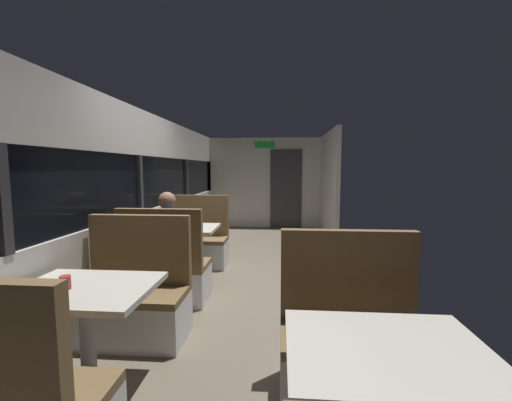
# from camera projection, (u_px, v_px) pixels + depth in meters

# --- Properties ---
(ground_plane) EXTENTS (3.30, 9.20, 0.02)m
(ground_plane) POSITION_uv_depth(u_px,v_px,m) (248.00, 285.00, 4.24)
(ground_plane) COLOR #665B4C
(carriage_window_panel_left) EXTENTS (0.09, 8.48, 2.30)m
(carriage_window_panel_left) POSITION_uv_depth(u_px,v_px,m) (139.00, 200.00, 4.24)
(carriage_window_panel_left) COLOR beige
(carriage_window_panel_left) RESTS_ON ground_plane
(carriage_end_bulkhead) EXTENTS (2.90, 0.11, 2.30)m
(carriage_end_bulkhead) POSITION_uv_depth(u_px,v_px,m) (267.00, 183.00, 8.28)
(carriage_end_bulkhead) COLOR beige
(carriage_end_bulkhead) RESTS_ON ground_plane
(carriage_aisle_panel_right) EXTENTS (0.08, 2.40, 2.30)m
(carriage_aisle_panel_right) POSITION_uv_depth(u_px,v_px,m) (328.00, 186.00, 6.99)
(carriage_aisle_panel_right) COLOR beige
(carriage_aisle_panel_right) RESTS_ON ground_plane
(dining_table_near_window) EXTENTS (0.90, 0.70, 0.74)m
(dining_table_near_window) POSITION_uv_depth(u_px,v_px,m) (86.00, 301.00, 2.17)
(dining_table_near_window) COLOR #9E9EA3
(dining_table_near_window) RESTS_ON ground_plane
(bench_near_window_facing_entry) EXTENTS (0.95, 0.50, 1.10)m
(bench_near_window_facing_entry) POSITION_uv_depth(u_px,v_px,m) (134.00, 302.00, 2.90)
(bench_near_window_facing_entry) COLOR silver
(bench_near_window_facing_entry) RESTS_ON ground_plane
(dining_table_mid_window) EXTENTS (0.90, 0.70, 0.74)m
(dining_table_mid_window) POSITION_uv_depth(u_px,v_px,m) (183.00, 234.00, 4.35)
(dining_table_mid_window) COLOR #9E9EA3
(dining_table_mid_window) RESTS_ON ground_plane
(bench_mid_window_facing_end) EXTENTS (0.95, 0.50, 1.10)m
(bench_mid_window_facing_end) POSITION_uv_depth(u_px,v_px,m) (166.00, 273.00, 3.69)
(bench_mid_window_facing_end) COLOR silver
(bench_mid_window_facing_end) RESTS_ON ground_plane
(bench_mid_window_facing_entry) EXTENTS (0.95, 0.50, 1.10)m
(bench_mid_window_facing_entry) POSITION_uv_depth(u_px,v_px,m) (197.00, 245.00, 5.08)
(bench_mid_window_facing_entry) COLOR silver
(bench_mid_window_facing_entry) RESTS_ON ground_plane
(dining_table_front_aisle) EXTENTS (0.90, 0.70, 0.74)m
(dining_table_front_aisle) POSITION_uv_depth(u_px,v_px,m) (387.00, 369.00, 1.44)
(dining_table_front_aisle) COLOR #9E9EA3
(dining_table_front_aisle) RESTS_ON ground_plane
(bench_front_aisle_facing_entry) EXTENTS (0.95, 0.50, 1.10)m
(bench_front_aisle_facing_entry) POSITION_uv_depth(u_px,v_px,m) (351.00, 348.00, 2.17)
(bench_front_aisle_facing_entry) COLOR silver
(bench_front_aisle_facing_entry) RESTS_ON ground_plane
(seated_passenger) EXTENTS (0.47, 0.55, 1.26)m
(seated_passenger) POSITION_uv_depth(u_px,v_px,m) (167.00, 254.00, 3.74)
(seated_passenger) COLOR #26262D
(seated_passenger) RESTS_ON ground_plane
(coffee_cup_primary) EXTENTS (0.07, 0.07, 0.09)m
(coffee_cup_primary) POSITION_uv_depth(u_px,v_px,m) (65.00, 283.00, 2.11)
(coffee_cup_primary) COLOR #B23333
(coffee_cup_primary) RESTS_ON dining_table_near_window
(coffee_cup_secondary) EXTENTS (0.07, 0.07, 0.09)m
(coffee_cup_secondary) POSITION_uv_depth(u_px,v_px,m) (173.00, 223.00, 4.38)
(coffee_cup_secondary) COLOR #B23333
(coffee_cup_secondary) RESTS_ON dining_table_mid_window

